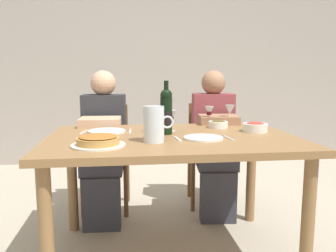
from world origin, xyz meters
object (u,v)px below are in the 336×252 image
object	(u,v)px
wine_glass_right_diner	(230,110)
diner_left	(103,141)
water_pitcher	(154,126)
olive_bowl	(218,124)
wine_bottle	(166,112)
baked_tart	(98,141)
salad_bowl	(255,127)
wine_glass_left_diner	(171,116)
dining_table	(172,151)
chair_right	(210,146)
chair_left	(106,150)
wine_glass_centre	(209,112)
dinner_plate_right_setting	(203,138)
diner_right	(215,138)
dinner_plate_left_setting	(107,131)

from	to	relation	value
wine_glass_right_diner	diner_left	distance (m)	1.00
water_pitcher	olive_bowl	size ratio (longest dim) A/B	1.48
wine_bottle	olive_bowl	world-z (taller)	wine_bottle
baked_tart	salad_bowl	distance (m)	1.03
wine_glass_left_diner	olive_bowl	bearing A→B (deg)	15.33
baked_tart	salad_bowl	xyz separation A→B (m)	(0.98, 0.33, 0.01)
dining_table	chair_right	size ratio (longest dim) A/B	1.72
wine_glass_left_diner	chair_right	world-z (taller)	wine_glass_left_diner
baked_tart	chair_left	distance (m)	1.14
salad_bowl	chair_right	distance (m)	0.86
baked_tart	wine_glass_centre	world-z (taller)	wine_glass_centre
wine_glass_centre	dinner_plate_right_setting	bearing A→B (deg)	-107.05
water_pitcher	olive_bowl	xyz separation A→B (m)	(0.49, 0.45, -0.06)
salad_bowl	chair_right	size ratio (longest dim) A/B	0.18
olive_bowl	diner_left	size ratio (longest dim) A/B	0.12
water_pitcher	diner_right	world-z (taller)	diner_right
wine_bottle	water_pitcher	size ratio (longest dim) A/B	1.66
baked_tart	wine_glass_centre	distance (m)	1.01
salad_bowl	dinner_plate_left_setting	xyz separation A→B (m)	(-0.96, 0.11, -0.03)
olive_bowl	chair_left	xyz separation A→B (m)	(-0.81, 0.58, -0.29)
dining_table	wine_bottle	bearing A→B (deg)	111.14
dining_table	dinner_plate_right_setting	distance (m)	0.23
wine_bottle	diner_left	size ratio (longest dim) A/B	0.29
wine_bottle	wine_glass_centre	distance (m)	0.50
wine_glass_right_diner	chair_right	world-z (taller)	wine_glass_right_diner
baked_tart	salad_bowl	size ratio (longest dim) A/B	1.79
dinner_plate_left_setting	salad_bowl	bearing A→B (deg)	-6.39
wine_glass_centre	dinner_plate_left_setting	size ratio (longest dim) A/B	0.57
wine_glass_left_diner	wine_bottle	bearing A→B (deg)	-110.66
water_pitcher	dinner_plate_right_setting	bearing A→B (deg)	10.70
chair_left	diner_left	size ratio (longest dim) A/B	0.75
wine_glass_left_diner	water_pitcher	bearing A→B (deg)	-111.49
chair_left	baked_tart	bearing A→B (deg)	93.62
wine_glass_centre	chair_left	xyz separation A→B (m)	(-0.78, 0.44, -0.36)
diner_left	olive_bowl	bearing A→B (deg)	159.47
wine_bottle	dining_table	bearing A→B (deg)	-68.86
wine_glass_centre	chair_right	world-z (taller)	wine_glass_centre
dinner_plate_left_setting	chair_left	distance (m)	0.72
dinner_plate_left_setting	wine_glass_centre	bearing A→B (deg)	17.37
diner_left	chair_right	xyz separation A→B (m)	(0.91, 0.26, -0.12)
dinner_plate_left_setting	dinner_plate_right_setting	xyz separation A→B (m)	(0.57, -0.31, 0.00)
dinner_plate_right_setting	diner_left	distance (m)	0.98
olive_bowl	chair_right	xyz separation A→B (m)	(0.10, 0.61, -0.29)
wine_bottle	wine_glass_left_diner	world-z (taller)	wine_bottle
salad_bowl	wine_glass_right_diner	distance (m)	0.35
dining_table	olive_bowl	bearing A→B (deg)	37.59
water_pitcher	wine_glass_centre	world-z (taller)	water_pitcher
wine_glass_left_diner	wine_glass_centre	world-z (taller)	same
salad_bowl	wine_glass_left_diner	xyz separation A→B (m)	(-0.54, 0.10, 0.06)
water_pitcher	diner_left	world-z (taller)	diner_left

